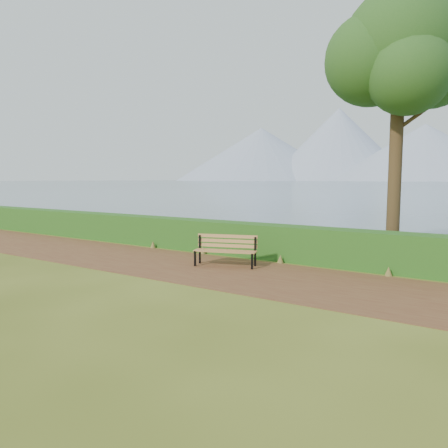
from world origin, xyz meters
The scene contains 5 objects.
ground centered at (0.00, 0.00, 0.00)m, with size 140.00×140.00×0.00m, color #485217.
path centered at (0.00, 0.30, 0.01)m, with size 40.00×3.40×0.01m, color #562F1D.
hedge centered at (0.00, 2.60, 0.50)m, with size 32.00×0.85×1.00m, color #1E4714.
bench centered at (0.53, 0.91, 0.48)m, with size 1.74×0.99×0.84m.
tree centered at (4.08, 4.13, 5.79)m, with size 3.90×3.24×7.79m.
Camera 1 is at (6.97, -8.77, 2.36)m, focal length 35.00 mm.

